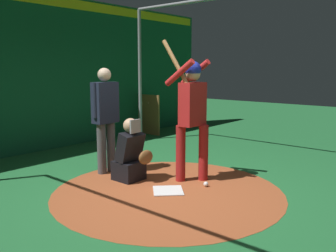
# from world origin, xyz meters

# --- Properties ---
(ground_plane) EXTENTS (26.98, 26.98, 0.00)m
(ground_plane) POSITION_xyz_m (0.00, 0.00, 0.00)
(ground_plane) COLOR #216633
(dirt_circle) EXTENTS (3.28, 3.28, 0.01)m
(dirt_circle) POSITION_xyz_m (0.00, 0.00, 0.00)
(dirt_circle) COLOR #9E4C28
(dirt_circle) RESTS_ON ground
(home_plate) EXTENTS (0.59, 0.59, 0.01)m
(home_plate) POSITION_xyz_m (0.00, 0.00, 0.01)
(home_plate) COLOR white
(home_plate) RESTS_ON dirt_circle
(batter) EXTENTS (0.68, 0.49, 2.18)m
(batter) POSITION_xyz_m (-0.06, 0.64, 1.14)
(batter) COLOR maroon
(batter) RESTS_ON ground
(catcher) EXTENTS (0.58, 0.40, 0.99)m
(catcher) POSITION_xyz_m (-0.79, 0.02, 0.39)
(catcher) COLOR black
(catcher) RESTS_ON ground
(umpire) EXTENTS (0.22, 0.49, 1.75)m
(umpire) POSITION_xyz_m (-1.42, 0.06, 0.99)
(umpire) COLOR #4C4C51
(umpire) RESTS_ON ground
(back_wall) EXTENTS (0.23, 10.98, 3.28)m
(back_wall) POSITION_xyz_m (-3.81, 0.00, 1.65)
(back_wall) COLOR #145133
(back_wall) RESTS_ON ground
(cage_frame) EXTENTS (5.99, 4.95, 3.13)m
(cage_frame) POSITION_xyz_m (0.00, 0.00, 2.20)
(cage_frame) COLOR gray
(cage_frame) RESTS_ON ground
(bat_rack) EXTENTS (1.18, 0.20, 1.05)m
(bat_rack) POSITION_xyz_m (-3.56, 3.15, 0.49)
(bat_rack) COLOR olive
(bat_rack) RESTS_ON ground
(baseball_0) EXTENTS (0.07, 0.07, 0.07)m
(baseball_0) POSITION_xyz_m (0.30, 0.52, 0.04)
(baseball_0) COLOR white
(baseball_0) RESTS_ON dirt_circle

